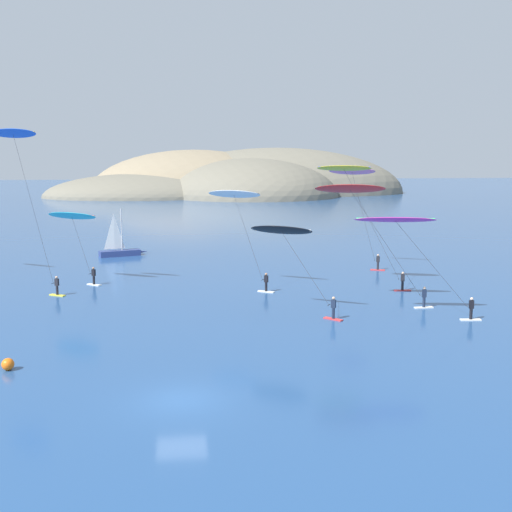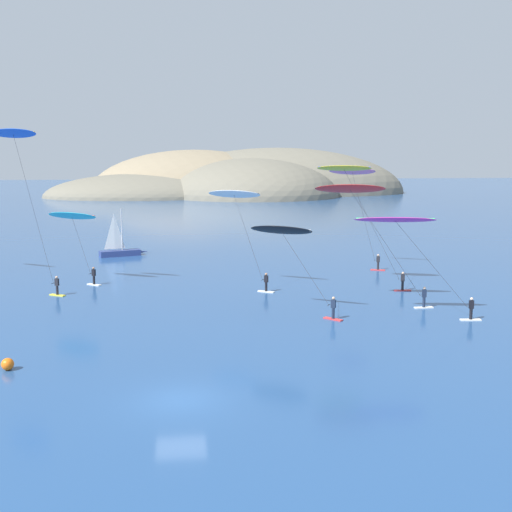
{
  "view_description": "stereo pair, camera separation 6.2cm",
  "coord_description": "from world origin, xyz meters",
  "px_view_note": "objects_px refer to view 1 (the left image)",
  "views": [
    {
      "loc": [
        0.18,
        -30.25,
        11.88
      ],
      "look_at": [
        6.49,
        23.67,
        3.37
      ],
      "focal_mm": 45.0,
      "sensor_mm": 36.0,
      "label": 1
    },
    {
      "loc": [
        0.24,
        -30.26,
        11.88
      ],
      "look_at": [
        6.49,
        23.67,
        3.37
      ],
      "focal_mm": 45.0,
      "sensor_mm": 36.0,
      "label": 2
    }
  ],
  "objects_px": {
    "kitesurfer_magenta": "(401,227)",
    "kitesurfer_white": "(237,202)",
    "kitesurfer_cyan": "(73,220)",
    "kitesurfer_black": "(286,237)",
    "kitesurfer_pink": "(354,180)",
    "kitesurfer_red": "(355,197)",
    "kitesurfer_blue": "(17,148)",
    "marker_buoy": "(8,364)",
    "sailboat_near": "(122,251)",
    "kitesurfer_yellow": "(349,177)"
  },
  "relations": [
    {
      "from": "kitesurfer_magenta",
      "to": "kitesurfer_white",
      "type": "bearing_deg",
      "value": 132.33
    },
    {
      "from": "kitesurfer_cyan",
      "to": "kitesurfer_magenta",
      "type": "relative_size",
      "value": 0.73
    },
    {
      "from": "kitesurfer_black",
      "to": "kitesurfer_magenta",
      "type": "distance_m",
      "value": 8.42
    },
    {
      "from": "kitesurfer_black",
      "to": "kitesurfer_cyan",
      "type": "bearing_deg",
      "value": 141.55
    },
    {
      "from": "kitesurfer_pink",
      "to": "kitesurfer_white",
      "type": "distance_m",
      "value": 16.0
    },
    {
      "from": "kitesurfer_red",
      "to": "kitesurfer_pink",
      "type": "bearing_deg",
      "value": 74.96
    },
    {
      "from": "kitesurfer_pink",
      "to": "kitesurfer_white",
      "type": "relative_size",
      "value": 1.19
    },
    {
      "from": "kitesurfer_black",
      "to": "kitesurfer_blue",
      "type": "distance_m",
      "value": 24.6
    },
    {
      "from": "marker_buoy",
      "to": "sailboat_near",
      "type": "bearing_deg",
      "value": 86.28
    },
    {
      "from": "sailboat_near",
      "to": "marker_buoy",
      "type": "relative_size",
      "value": 8.42
    },
    {
      "from": "sailboat_near",
      "to": "kitesurfer_magenta",
      "type": "xyz_separation_m",
      "value": [
        22.82,
        -32.94,
        6.17
      ]
    },
    {
      "from": "kitesurfer_cyan",
      "to": "kitesurfer_white",
      "type": "bearing_deg",
      "value": -16.85
    },
    {
      "from": "kitesurfer_pink",
      "to": "marker_buoy",
      "type": "distance_m",
      "value": 41.48
    },
    {
      "from": "kitesurfer_pink",
      "to": "kitesurfer_white",
      "type": "xyz_separation_m",
      "value": [
        -13.08,
        -9.1,
        -1.51
      ]
    },
    {
      "from": "kitesurfer_cyan",
      "to": "marker_buoy",
      "type": "relative_size",
      "value": 9.77
    },
    {
      "from": "marker_buoy",
      "to": "kitesurfer_pink",
      "type": "bearing_deg",
      "value": 46.74
    },
    {
      "from": "kitesurfer_red",
      "to": "kitesurfer_black",
      "type": "xyz_separation_m",
      "value": [
        -5.72,
        -1.77,
        -2.87
      ]
    },
    {
      "from": "kitesurfer_pink",
      "to": "kitesurfer_white",
      "type": "height_order",
      "value": "kitesurfer_pink"
    },
    {
      "from": "kitesurfer_white",
      "to": "kitesurfer_magenta",
      "type": "bearing_deg",
      "value": -47.67
    },
    {
      "from": "kitesurfer_yellow",
      "to": "kitesurfer_red",
      "type": "bearing_deg",
      "value": -100.33
    },
    {
      "from": "kitesurfer_yellow",
      "to": "kitesurfer_pink",
      "type": "relative_size",
      "value": 1.04
    },
    {
      "from": "sailboat_near",
      "to": "kitesurfer_blue",
      "type": "relative_size",
      "value": 0.41
    },
    {
      "from": "kitesurfer_red",
      "to": "kitesurfer_blue",
      "type": "bearing_deg",
      "value": 162.79
    },
    {
      "from": "kitesurfer_black",
      "to": "kitesurfer_red",
      "type": "bearing_deg",
      "value": 17.18
    },
    {
      "from": "kitesurfer_black",
      "to": "marker_buoy",
      "type": "height_order",
      "value": "kitesurfer_black"
    },
    {
      "from": "kitesurfer_white",
      "to": "kitesurfer_cyan",
      "type": "bearing_deg",
      "value": 163.15
    },
    {
      "from": "kitesurfer_white",
      "to": "marker_buoy",
      "type": "relative_size",
      "value": 12.84
    },
    {
      "from": "kitesurfer_white",
      "to": "kitesurfer_red",
      "type": "bearing_deg",
      "value": -42.23
    },
    {
      "from": "sailboat_near",
      "to": "kitesurfer_yellow",
      "type": "bearing_deg",
      "value": -45.18
    },
    {
      "from": "kitesurfer_black",
      "to": "kitesurfer_white",
      "type": "relative_size",
      "value": 0.76
    },
    {
      "from": "kitesurfer_yellow",
      "to": "marker_buoy",
      "type": "distance_m",
      "value": 32.75
    },
    {
      "from": "kitesurfer_red",
      "to": "kitesurfer_white",
      "type": "xyz_separation_m",
      "value": [
        -8.55,
        7.76,
        -0.89
      ]
    },
    {
      "from": "kitesurfer_blue",
      "to": "kitesurfer_magenta",
      "type": "xyz_separation_m",
      "value": [
        29.41,
        -12.55,
        -5.74
      ]
    },
    {
      "from": "kitesurfer_black",
      "to": "kitesurfer_pink",
      "type": "bearing_deg",
      "value": 61.17
    },
    {
      "from": "kitesurfer_black",
      "to": "marker_buoy",
      "type": "distance_m",
      "value": 21.32
    },
    {
      "from": "kitesurfer_red",
      "to": "kitesurfer_yellow",
      "type": "xyz_separation_m",
      "value": [
        1.25,
        6.88,
        1.27
      ]
    },
    {
      "from": "kitesurfer_pink",
      "to": "kitesurfer_cyan",
      "type": "bearing_deg",
      "value": -170.63
    },
    {
      "from": "kitesurfer_white",
      "to": "marker_buoy",
      "type": "xyz_separation_m",
      "value": [
        -14.66,
        -20.38,
        -7.51
      ]
    },
    {
      "from": "kitesurfer_red",
      "to": "kitesurfer_pink",
      "type": "height_order",
      "value": "kitesurfer_pink"
    },
    {
      "from": "kitesurfer_yellow",
      "to": "kitesurfer_black",
      "type": "xyz_separation_m",
      "value": [
        -6.98,
        -8.65,
        -4.15
      ]
    },
    {
      "from": "kitesurfer_magenta",
      "to": "kitesurfer_pink",
      "type": "bearing_deg",
      "value": 83.94
    },
    {
      "from": "kitesurfer_yellow",
      "to": "kitesurfer_black",
      "type": "height_order",
      "value": "kitesurfer_yellow"
    },
    {
      "from": "kitesurfer_yellow",
      "to": "kitesurfer_pink",
      "type": "distance_m",
      "value": 10.52
    },
    {
      "from": "kitesurfer_cyan",
      "to": "kitesurfer_magenta",
      "type": "bearing_deg",
      "value": -32.57
    },
    {
      "from": "sailboat_near",
      "to": "kitesurfer_blue",
      "type": "xyz_separation_m",
      "value": [
        -6.58,
        -20.4,
        11.91
      ]
    },
    {
      "from": "kitesurfer_cyan",
      "to": "marker_buoy",
      "type": "xyz_separation_m",
      "value": [
        0.16,
        -24.87,
        -5.62
      ]
    },
    {
      "from": "sailboat_near",
      "to": "kitesurfer_black",
      "type": "height_order",
      "value": "kitesurfer_black"
    },
    {
      "from": "kitesurfer_black",
      "to": "marker_buoy",
      "type": "xyz_separation_m",
      "value": [
        -17.49,
        -10.86,
        -5.53
      ]
    },
    {
      "from": "kitesurfer_red",
      "to": "kitesurfer_blue",
      "type": "height_order",
      "value": "kitesurfer_blue"
    },
    {
      "from": "kitesurfer_cyan",
      "to": "kitesurfer_blue",
      "type": "relative_size",
      "value": 0.48
    }
  ]
}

